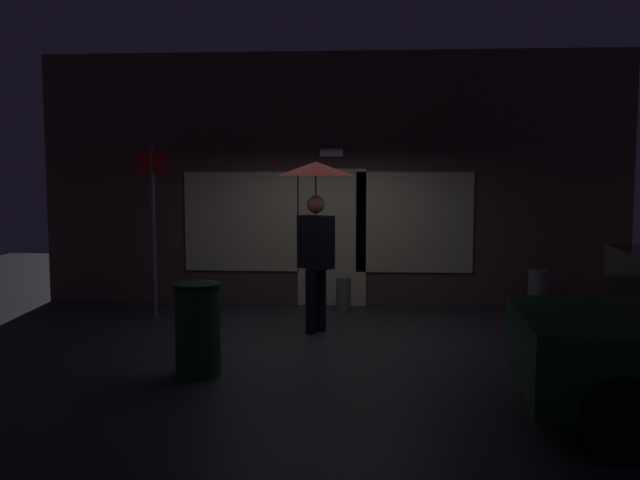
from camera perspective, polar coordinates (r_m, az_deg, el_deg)
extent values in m
plane|color=#2D2D33|center=(9.09, 0.25, -7.98)|extent=(18.00, 18.00, 0.00)
cube|color=brown|center=(11.19, 1.03, 4.98)|extent=(9.40, 0.30, 4.04)
cube|color=beige|center=(11.07, 0.97, 0.20)|extent=(1.10, 0.04, 2.20)
cube|color=beige|center=(11.22, -6.48, 1.52)|extent=(1.85, 0.04, 1.60)
cube|color=beige|center=(11.06, 7.79, 1.45)|extent=(1.85, 0.04, 1.60)
cube|color=white|center=(10.95, 0.96, 7.22)|extent=(0.36, 0.16, 0.12)
cylinder|color=black|center=(9.18, -0.75, -5.08)|extent=(0.15, 0.15, 0.87)
cylinder|color=black|center=(9.33, 0.05, -4.91)|extent=(0.15, 0.15, 0.87)
cube|color=black|center=(9.15, -0.35, -0.16)|extent=(0.51, 0.46, 0.70)
cube|color=silver|center=(9.03, 0.08, -0.23)|extent=(0.13, 0.10, 0.56)
cube|color=red|center=(9.04, 0.08, -0.36)|extent=(0.05, 0.05, 0.45)
sphere|color=#CF757B|center=(9.11, -0.35, 2.97)|extent=(0.24, 0.24, 0.24)
cylinder|color=slate|center=(9.11, -0.35, 3.26)|extent=(0.02, 0.02, 1.02)
cone|color=#4C0C0C|center=(9.10, -0.35, 5.91)|extent=(1.02, 1.02, 0.18)
cylinder|color=black|center=(7.29, 20.07, -9.10)|extent=(0.65, 0.27, 0.64)
cylinder|color=black|center=(5.65, 23.85, -13.49)|extent=(0.65, 0.27, 0.64)
cylinder|color=#595B60|center=(10.37, -13.59, 0.61)|extent=(0.07, 0.07, 2.53)
cube|color=red|center=(10.31, -13.75, 6.23)|extent=(0.40, 0.02, 0.30)
cylinder|color=slate|center=(10.65, 1.95, -4.52)|extent=(0.22, 0.22, 0.54)
cylinder|color=slate|center=(10.89, 17.53, -4.16)|extent=(0.29, 0.29, 0.68)
cylinder|color=#1E4C23|center=(7.44, -10.05, -7.47)|extent=(0.47, 0.47, 0.92)
cylinder|color=black|center=(7.35, -10.12, -3.76)|extent=(0.50, 0.50, 0.06)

